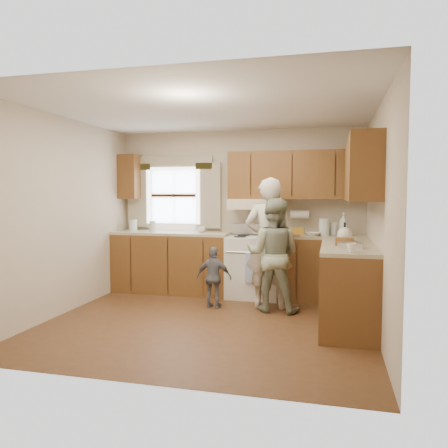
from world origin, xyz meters
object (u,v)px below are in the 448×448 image
(stove, at_px, (254,265))
(woman_left, at_px, (269,243))
(woman_right, at_px, (273,255))
(child, at_px, (214,277))

(stove, bearing_deg, woman_left, -62.48)
(woman_left, bearing_deg, woman_right, 116.07)
(stove, height_order, child, stove)
(stove, height_order, woman_right, woman_right)
(woman_left, distance_m, child, 0.87)
(woman_right, bearing_deg, child, 8.80)
(woman_right, bearing_deg, woman_left, -55.02)
(woman_left, bearing_deg, child, 10.43)
(woman_left, bearing_deg, stove, -66.39)
(stove, distance_m, woman_right, 0.85)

